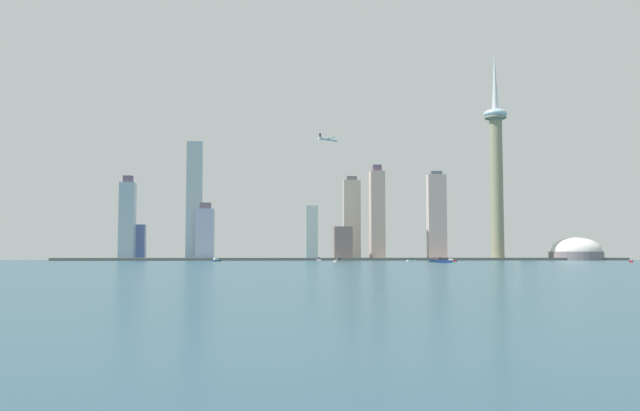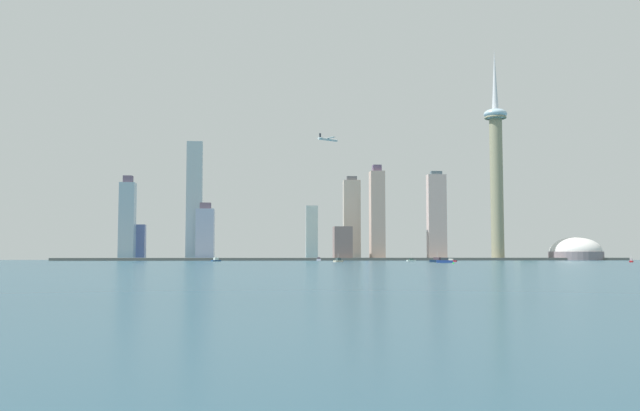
{
  "view_description": "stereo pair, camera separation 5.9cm",
  "coord_description": "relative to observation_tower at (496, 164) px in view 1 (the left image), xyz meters",
  "views": [
    {
      "loc": [
        -122.12,
        -512.35,
        7.98
      ],
      "look_at": [
        -37.4,
        417.12,
        74.78
      ],
      "focal_mm": 38.48,
      "sensor_mm": 36.0,
      "label": 1
    },
    {
      "loc": [
        -122.06,
        -512.35,
        7.98
      ],
      "look_at": [
        -37.4,
        417.12,
        74.78
      ],
      "focal_mm": 38.48,
      "sensor_mm": 36.0,
      "label": 2
    }
  ],
  "objects": [
    {
      "name": "skyscraper_7",
      "position": [
        86.64,
        117.77,
        -106.08
      ],
      "size": [
        27.94,
        27.2,
        79.95
      ],
      "color": "#A09F83",
      "rests_on": "ground"
    },
    {
      "name": "skyscraper_9",
      "position": [
        -83.67,
        7.69,
        -74.07
      ],
      "size": [
        25.43,
        13.97,
        123.39
      ],
      "color": "beige",
      "rests_on": "ground"
    },
    {
      "name": "waterfront_pier",
      "position": [
        -208.28,
        4.37,
        -132.53
      ],
      "size": [
        772.29,
        51.45,
        3.51
      ],
      "primitive_type": "cube",
      "color": "#5E5F5A",
      "rests_on": "ground"
    },
    {
      "name": "boat_4",
      "position": [
        -244.8,
        -194.68,
        -132.64
      ],
      "size": [
        11.71,
        11.59,
        9.48
      ],
      "rotation": [
        0.0,
        0.0,
        3.92
      ],
      "color": "beige",
      "rests_on": "ground"
    },
    {
      "name": "skyscraper_11",
      "position": [
        -251.94,
        79.76,
        -94.87
      ],
      "size": [
        17.05,
        24.59,
        78.82
      ],
      "color": "#ABC3C3",
      "rests_on": "ground"
    },
    {
      "name": "skyscraper_2",
      "position": [
        -499.28,
        93.78,
        -108.7
      ],
      "size": [
        13.68,
        18.34,
        51.16
      ],
      "color": "#516093",
      "rests_on": "ground"
    },
    {
      "name": "stadium_dome",
      "position": [
        114.46,
        5.94,
        -123.8
      ],
      "size": [
        74.36,
        74.36,
        40.6
      ],
      "color": "gray",
      "rests_on": "ground"
    },
    {
      "name": "skyscraper_6",
      "position": [
        -422.11,
        84.27,
        -48.27
      ],
      "size": [
        22.71,
        18.12,
        172.01
      ],
      "color": "#97AEB8",
      "rests_on": "ground"
    },
    {
      "name": "boat_5",
      "position": [
        -116.73,
        -173.06,
        -133.08
      ],
      "size": [
        14.45,
        11.52,
        3.34
      ],
      "rotation": [
        0.0,
        0.0,
        2.59
      ],
      "color": "#A81726",
      "rests_on": "ground"
    },
    {
      "name": "skyscraper_0",
      "position": [
        -197.06,
        44.59,
        -76.38
      ],
      "size": [
        24.2,
        12.2,
        119.41
      ],
      "color": "#BAAD9E",
      "rests_on": "ground"
    },
    {
      "name": "skyscraper_3",
      "position": [
        -167.29,
        6.3,
        -71.54
      ],
      "size": [
        19.48,
        19.36,
        130.92
      ],
      "color": "#C3A596",
      "rests_on": "ground"
    },
    {
      "name": "channel_buoy_0",
      "position": [
        -162.55,
        -342.37,
        -133.32
      ],
      "size": [
        1.89,
        1.89,
        1.91
      ],
      "primitive_type": "cone",
      "color": "green",
      "rests_on": "ground"
    },
    {
      "name": "skyscraper_5",
      "position": [
        -156.21,
        107.54,
        -94.0
      ],
      "size": [
        21.15,
        21.29,
        108.79
      ],
      "color": "#A3AED2",
      "rests_on": "ground"
    },
    {
      "name": "skyscraper_1",
      "position": [
        -511.5,
        53.62,
        -78.37
      ],
      "size": [
        20.9,
        20.59,
        117.82
      ],
      "color": "#89A7B9",
      "rests_on": "ground"
    },
    {
      "name": "boat_0",
      "position": [
        -378.68,
        -110.51,
        -132.72
      ],
      "size": [
        12.03,
        11.2,
        4.38
      ],
      "rotation": [
        0.0,
        0.0,
        0.71
      ],
      "color": "navy",
      "rests_on": "ground"
    },
    {
      "name": "skyscraper_10",
      "position": [
        -216.07,
        -1.22,
        -111.53
      ],
      "size": [
        24.45,
        24.2,
        45.5
      ],
      "color": "slate",
      "rests_on": "ground"
    },
    {
      "name": "boat_7",
      "position": [
        -253.68,
        -61.38,
        -132.58
      ],
      "size": [
        6.7,
        14.52,
        4.58
      ],
      "rotation": [
        0.0,
        0.0,
        1.46
      ],
      "color": "white",
      "rests_on": "ground"
    },
    {
      "name": "boat_2",
      "position": [
        51.52,
        -247.78,
        -132.86
      ],
      "size": [
        9.6,
        12.22,
        7.78
      ],
      "rotation": [
        0.0,
        0.0,
        4.13
      ],
      "color": "#AC1C21",
      "rests_on": "ground"
    },
    {
      "name": "airplane",
      "position": [
        -243.27,
        -75.9,
        17.58
      ],
      "size": [
        27.11,
        24.32,
        8.13
      ],
      "rotation": [
        0.0,
        0.0,
        0.56
      ],
      "color": "silver"
    },
    {
      "name": "observation_tower",
      "position": [
        0.0,
        0.0,
        0.0
      ],
      "size": [
        32.24,
        32.24,
        296.65
      ],
      "color": "gray",
      "rests_on": "ground"
    },
    {
      "name": "skyscraper_4",
      "position": [
        -53.54,
        116.82,
        -74.04
      ],
      "size": [
        12.56,
        23.94,
        127.3
      ],
      "color": "#A4AFC2",
      "rests_on": "ground"
    },
    {
      "name": "boat_3",
      "position": [
        -150.0,
        -269.88,
        -132.47
      ],
      "size": [
        16.45,
        9.33,
        4.96
      ],
      "rotation": [
        0.0,
        0.0,
        6.07
      ],
      "color": "navy",
      "rests_on": "ground"
    },
    {
      "name": "skyscraper_8",
      "position": [
        -426.8,
        118.34,
        -106.23
      ],
      "size": [
        15.97,
        20.31,
        56.11
      ],
      "color": "slate",
      "rests_on": "ground"
    },
    {
      "name": "boat_6",
      "position": [
        -147.88,
        -115.7,
        -133.09
      ],
      "size": [
        11.7,
        5.88,
        9.19
      ],
      "rotation": [
        0.0,
        0.0,
        0.25
      ],
      "color": "white",
      "rests_on": "ground"
    },
    {
      "name": "skyscraper_12",
      "position": [
        -403.55,
        49.5,
        -96.81
      ],
      "size": [
        24.94,
        25.55,
        80.24
      ],
      "color": "#90A4C6",
      "rests_on": "ground"
    },
    {
      "name": "boat_1",
      "position": [
        -143.28,
        -217.23,
        -132.46
      ],
      "size": [
        15.08,
        15.83,
        11.2
      ],
      "rotation": [
        0.0,
        0.0,
        2.3
      ],
      "color": "#0D1F37",
      "rests_on": "ground"
    },
    {
      "name": "ground_plane",
      "position": [
        -208.28,
        -407.7,
        -134.28
      ],
      "size": [
        6000.0,
        6000.0,
        0.0
      ],
      "primitive_type": "plane",
      "color": "#24495B"
    }
  ]
}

